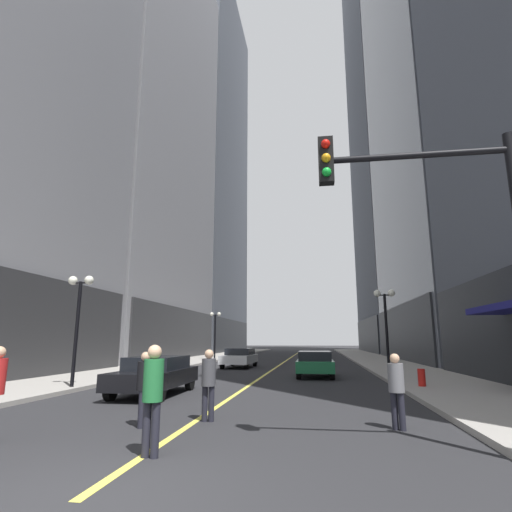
% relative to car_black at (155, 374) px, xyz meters
% --- Properties ---
extents(ground_plane, '(200.00, 200.00, 0.00)m').
position_rel_car_black_xyz_m(ground_plane, '(2.82, 25.66, -0.72)').
color(ground_plane, '#262628').
extents(sidewalk_left, '(4.50, 78.00, 0.15)m').
position_rel_car_black_xyz_m(sidewalk_left, '(-5.43, 25.66, -0.65)').
color(sidewalk_left, '#9E9991').
rests_on(sidewalk_left, ground).
extents(sidewalk_right, '(4.50, 78.00, 0.15)m').
position_rel_car_black_xyz_m(sidewalk_right, '(11.07, 25.66, -0.65)').
color(sidewalk_right, '#9E9991').
rests_on(sidewalk_right, ground).
extents(lane_centre_stripe, '(0.16, 70.00, 0.01)m').
position_rel_car_black_xyz_m(lane_centre_stripe, '(2.82, 25.66, -0.72)').
color(lane_centre_stripe, '#E5D64C').
rests_on(lane_centre_stripe, ground).
extents(building_left_mid, '(15.90, 24.00, 51.68)m').
position_rel_car_black_xyz_m(building_left_mid, '(-15.53, 25.16, 25.05)').
color(building_left_mid, gray).
rests_on(building_left_mid, ground).
extents(building_left_far, '(11.42, 26.00, 65.31)m').
position_rel_car_black_xyz_m(building_left_far, '(-13.30, 50.66, 31.84)').
color(building_left_far, '#4C515B').
rests_on(building_left_far, ground).
extents(building_right_mid, '(13.05, 24.00, 53.40)m').
position_rel_car_black_xyz_m(building_right_mid, '(19.75, 25.16, 25.90)').
color(building_right_mid, slate).
rests_on(building_right_mid, ground).
extents(building_right_far, '(14.80, 26.00, 85.35)m').
position_rel_car_black_xyz_m(building_right_far, '(20.64, 50.66, 41.88)').
color(building_right_far, '#4C515B').
rests_on(building_right_far, ground).
extents(storefront_awning_right, '(1.60, 4.19, 3.12)m').
position_rel_car_black_xyz_m(storefront_awning_right, '(12.52, 1.13, 2.26)').
color(storefront_awning_right, navy).
rests_on(storefront_awning_right, ground).
extents(car_black, '(1.88, 4.48, 1.32)m').
position_rel_car_black_xyz_m(car_black, '(0.00, 0.00, 0.00)').
color(car_black, black).
rests_on(car_black, ground).
extents(car_green, '(1.90, 4.21, 1.32)m').
position_rel_car_black_xyz_m(car_green, '(5.60, 7.82, -0.00)').
color(car_green, '#196038').
rests_on(car_green, ground).
extents(car_white, '(2.02, 4.55, 1.32)m').
position_rel_car_black_xyz_m(car_white, '(0.31, 14.55, 0.00)').
color(car_white, silver).
rests_on(car_white, ground).
extents(pedestrian_in_grey_suit, '(0.47, 0.47, 1.61)m').
position_rel_car_black_xyz_m(pedestrian_in_grey_suit, '(7.45, -4.67, 0.21)').
color(pedestrian_in_grey_suit, black).
rests_on(pedestrian_in_grey_suit, ground).
extents(pedestrian_with_orange_bag, '(0.37, 0.37, 1.68)m').
position_rel_car_black_xyz_m(pedestrian_with_orange_bag, '(3.12, -4.36, 0.25)').
color(pedestrian_with_orange_bag, black).
rests_on(pedestrian_with_orange_bag, ground).
extents(pedestrian_in_green_parka, '(0.36, 0.36, 1.82)m').
position_rel_car_black_xyz_m(pedestrian_in_green_parka, '(2.97, -7.43, 0.35)').
color(pedestrian_in_green_parka, black).
rests_on(pedestrian_in_green_parka, ground).
extents(pedestrian_in_black_coat, '(0.35, 0.35, 1.64)m').
position_rel_car_black_xyz_m(pedestrian_in_black_coat, '(1.86, -5.22, 0.23)').
color(pedestrian_in_black_coat, black).
rests_on(pedestrian_in_black_coat, ground).
extents(traffic_light_near_right, '(3.43, 0.35, 5.65)m').
position_rel_car_black_xyz_m(traffic_light_near_right, '(8.17, -7.11, 3.02)').
color(traffic_light_near_right, black).
rests_on(traffic_light_near_right, ground).
extents(street_lamp_left_near, '(1.06, 0.36, 4.43)m').
position_rel_car_black_xyz_m(street_lamp_left_near, '(-3.58, 0.62, 2.54)').
color(street_lamp_left_near, black).
rests_on(street_lamp_left_near, ground).
extents(street_lamp_left_far, '(1.06, 0.36, 4.43)m').
position_rel_car_black_xyz_m(street_lamp_left_far, '(-3.58, 22.74, 2.54)').
color(street_lamp_left_far, black).
rests_on(street_lamp_left_far, ground).
extents(street_lamp_right_mid, '(1.06, 0.36, 4.43)m').
position_rel_car_black_xyz_m(street_lamp_right_mid, '(9.22, 7.14, 2.54)').
color(street_lamp_right_mid, black).
rests_on(street_lamp_right_mid, ground).
extents(fire_hydrant_right, '(0.28, 0.28, 0.80)m').
position_rel_car_black_xyz_m(fire_hydrant_right, '(9.72, 2.80, -0.32)').
color(fire_hydrant_right, red).
rests_on(fire_hydrant_right, ground).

